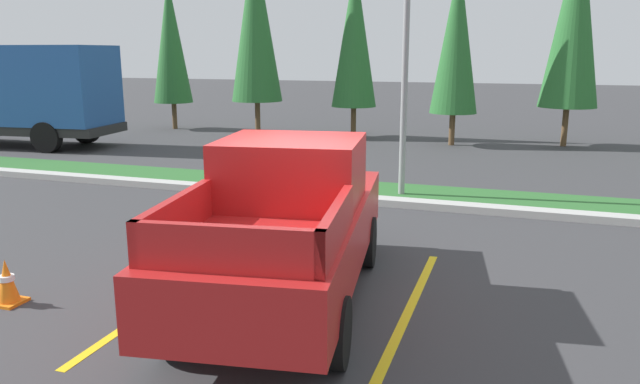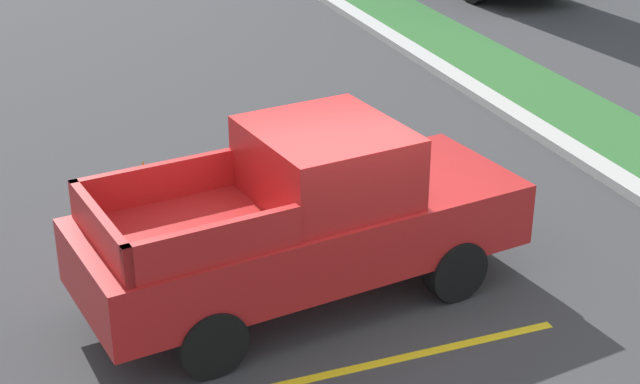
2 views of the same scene
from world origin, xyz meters
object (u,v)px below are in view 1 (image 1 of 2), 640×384
(cypress_tree_rightmost, at_px, (575,14))
(traffic_cone, at_px, (7,282))
(cypress_tree_center, at_px, (354,35))
(cypress_tree_right_inner, at_px, (456,37))
(cargo_truck_distant, at_px, (21,92))
(cypress_tree_left_inner, at_px, (255,19))
(street_light, at_px, (405,15))
(cypress_tree_leftmost, at_px, (171,41))
(pickup_truck_main, at_px, (288,224))

(cypress_tree_rightmost, distance_m, traffic_cone, 18.90)
(cypress_tree_center, bearing_deg, cypress_tree_rightmost, 0.56)
(cypress_tree_right_inner, bearing_deg, cargo_truck_distant, -160.74)
(cypress_tree_left_inner, xyz_separation_m, traffic_cone, (3.65, -16.02, -4.09))
(cypress_tree_left_inner, height_order, traffic_cone, cypress_tree_left_inner)
(cypress_tree_left_inner, xyz_separation_m, cypress_tree_center, (3.66, 0.74, -0.57))
(cargo_truck_distant, distance_m, traffic_cone, 15.03)
(cypress_tree_rightmost, bearing_deg, street_light, -112.42)
(traffic_cone, bearing_deg, cypress_tree_leftmost, 115.04)
(street_light, xyz_separation_m, cypress_tree_right_inner, (0.17, 8.43, -0.27))
(cypress_tree_rightmost, bearing_deg, traffic_cone, -114.13)
(cypress_tree_leftmost, relative_size, cypress_tree_center, 0.96)
(cypress_tree_center, relative_size, cypress_tree_right_inner, 1.04)
(cypress_tree_leftmost, xyz_separation_m, traffic_cone, (7.89, -16.88, -3.35))
(street_light, height_order, cypress_tree_center, street_light)
(pickup_truck_main, bearing_deg, cypress_tree_leftmost, 125.79)
(pickup_truck_main, distance_m, cypress_tree_rightmost, 16.48)
(cypress_tree_leftmost, relative_size, cypress_tree_left_inner, 0.83)
(cypress_tree_center, bearing_deg, cypress_tree_left_inner, -168.58)
(cypress_tree_leftmost, xyz_separation_m, cypress_tree_right_inner, (11.71, -1.04, 0.02))
(street_light, xyz_separation_m, traffic_cone, (-3.65, -7.42, -3.64))
(pickup_truck_main, xyz_separation_m, cypress_tree_center, (-3.38, 15.52, 2.78))
(pickup_truck_main, height_order, cypress_tree_center, cypress_tree_center)
(street_light, distance_m, cypress_tree_rightmost, 10.20)
(cargo_truck_distant, height_order, traffic_cone, cargo_truck_distant)
(street_light, relative_size, cypress_tree_left_inner, 0.91)
(cargo_truck_distant, relative_size, street_light, 1.03)
(street_light, xyz_separation_m, cypress_tree_left_inner, (-7.30, 8.60, 0.45))
(cypress_tree_center, xyz_separation_m, cypress_tree_rightmost, (7.53, 0.07, 0.58))
(cypress_tree_leftmost, distance_m, cypress_tree_left_inner, 4.39)
(pickup_truck_main, relative_size, cargo_truck_distant, 0.78)
(cargo_truck_distant, height_order, cypress_tree_rightmost, cypress_tree_rightmost)
(cypress_tree_right_inner, bearing_deg, pickup_truck_main, -91.69)
(cargo_truck_distant, bearing_deg, cypress_tree_rightmost, 18.37)
(cargo_truck_distant, xyz_separation_m, cypress_tree_left_inner, (6.52, 5.07, 2.54))
(cargo_truck_distant, bearing_deg, traffic_cone, -47.13)
(cypress_tree_center, relative_size, cypress_tree_rightmost, 0.87)
(pickup_truck_main, distance_m, cypress_tree_right_inner, 14.84)
(cypress_tree_left_inner, bearing_deg, traffic_cone, -77.17)
(cypress_tree_leftmost, height_order, cypress_tree_right_inner, cypress_tree_right_inner)
(cargo_truck_distant, xyz_separation_m, cypress_tree_center, (10.18, 5.81, 1.97))
(street_light, height_order, cypress_tree_left_inner, cypress_tree_left_inner)
(street_light, bearing_deg, cypress_tree_right_inner, 88.85)
(street_light, xyz_separation_m, cypress_tree_leftmost, (-11.54, 9.47, -0.29))
(cypress_tree_leftmost, relative_size, cypress_tree_right_inner, 0.99)
(cypress_tree_right_inner, distance_m, traffic_cone, 16.64)
(cypress_tree_leftmost, bearing_deg, traffic_cone, -64.96)
(cypress_tree_leftmost, relative_size, cypress_tree_rightmost, 0.83)
(cargo_truck_distant, relative_size, cypress_tree_rightmost, 0.94)
(pickup_truck_main, xyz_separation_m, cypress_tree_right_inner, (0.43, 14.60, 2.63))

